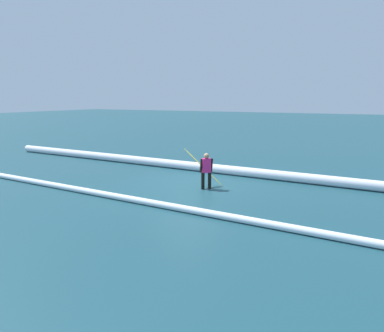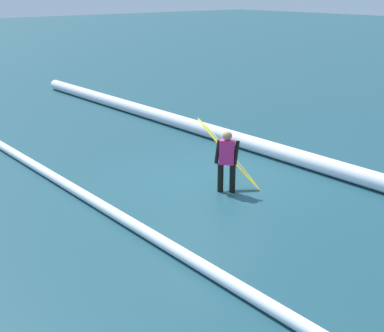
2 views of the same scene
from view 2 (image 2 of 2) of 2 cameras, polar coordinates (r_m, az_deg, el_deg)
ground_plane at (r=13.79m, az=1.37°, el=-1.51°), size 145.73×145.73×0.00m
surfer at (r=12.82m, az=3.58°, el=0.78°), size 0.42×0.45×1.47m
surfboard at (r=13.21m, az=3.78°, el=1.23°), size 1.58×0.91×1.63m
wave_crest_foreground at (r=17.34m, az=2.74°, el=3.32°), size 23.00×0.94×0.43m
wave_crest_midground at (r=10.71m, az=-4.56°, el=-6.85°), size 22.94×0.96×0.22m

